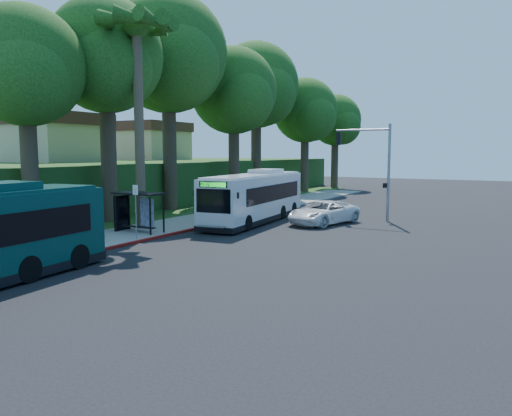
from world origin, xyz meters
The scene contains 18 objects.
ground centered at (0.00, 0.00, 0.00)m, with size 140.00×140.00×0.00m, color black.
sidewalk centered at (-7.30, 0.00, 0.06)m, with size 4.50×70.00×0.12m, color gray.
red_curb centered at (-5.00, -4.00, 0.07)m, with size 0.25×30.00×0.13m, color maroon.
grass_verge centered at (-13.00, 5.00, 0.03)m, with size 8.00×70.00×0.06m, color #234719.
bus_shelter centered at (-7.26, -2.86, 1.81)m, with size 3.20×1.51×2.55m.
stop_sign_pole centered at (-5.40, -5.00, 2.08)m, with size 0.35×0.06×3.17m.
traffic_signal_pole centered at (3.78, 10.00, 4.42)m, with size 4.10×0.30×7.00m.
palm_tree centered at (-8.20, -1.50, 12.38)m, with size 4.20×4.20×14.40m.
hillside_backdrop centered at (-26.30, 15.10, 2.44)m, with size 24.00×60.00×8.80m.
tree_0 centered at (-12.40, -0.02, 11.20)m, with size 8.40×8.00×15.70m.
tree_1 centered at (-13.37, 7.98, 12.73)m, with size 10.50×10.00×18.26m.
tree_2 centered at (-11.89, 15.98, 10.48)m, with size 8.82×8.40×15.12m.
tree_3 centered at (-13.88, 23.98, 11.98)m, with size 10.08×9.60×17.28m.
tree_4 centered at (-11.40, 31.98, 9.73)m, with size 8.40×8.00×14.14m.
tree_5 centered at (-10.41, 39.99, 8.96)m, with size 7.35×7.00×12.86m.
tree_6 centered at (-12.91, -6.01, 9.71)m, with size 7.56×7.20×13.74m.
white_bus centered at (-3.43, 5.17, 1.82)m, with size 3.90×12.71×3.73m.
pickup centered at (1.25, 6.51, 0.81)m, with size 2.67×5.80×1.61m, color white.
Camera 1 is at (14.06, -25.83, 5.01)m, focal length 35.00 mm.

